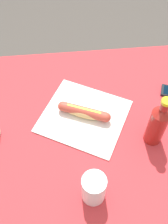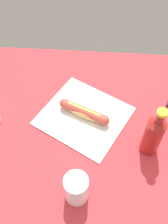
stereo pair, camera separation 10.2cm
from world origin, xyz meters
name	(u,v)px [view 2 (the right image)]	position (x,y,z in m)	size (l,w,h in m)	color
ground_plane	(94,192)	(0.00, 0.00, 0.00)	(6.00, 6.00, 0.00)	#47423D
dining_table	(98,145)	(0.00, 0.00, 0.59)	(0.99, 0.85, 0.74)	brown
paper_wrapper	(84,116)	(0.06, -0.04, 0.74)	(0.31, 0.29, 0.01)	silver
hot_dog	(84,112)	(0.06, -0.04, 0.77)	(0.20, 0.11, 0.05)	#DBB26B
soda_bottle	(153,134)	(-0.18, 0.08, 0.83)	(0.06, 0.06, 0.23)	maroon
drinking_cup	(76,189)	(0.07, 0.27, 0.80)	(0.08, 0.08, 0.12)	white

